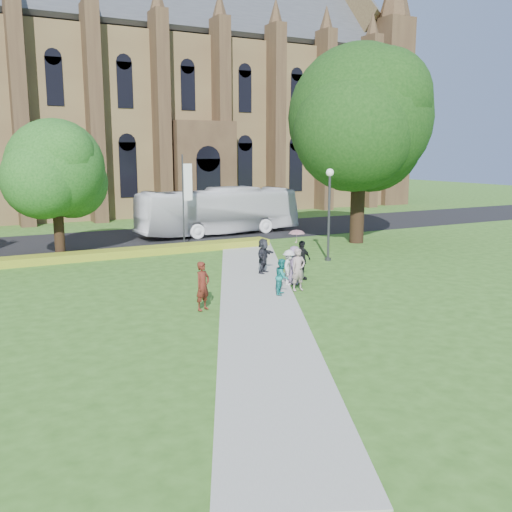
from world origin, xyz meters
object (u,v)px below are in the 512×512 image
pedestrian_0 (203,286)px  large_tree (360,118)px  streetlamp (329,203)px  tour_coach (219,211)px

pedestrian_0 → large_tree: bearing=7.6°
streetlamp → tour_coach: streetlamp is taller
tour_coach → large_tree: bearing=-143.0°
streetlamp → large_tree: 8.73m
streetlamp → pedestrian_0: (-10.42, -6.41, -2.29)m
tour_coach → streetlamp: bearing=-177.5°
streetlamp → large_tree: bearing=39.3°
pedestrian_0 → tour_coach: bearing=37.4°
large_tree → tour_coach: large_tree is taller
streetlamp → pedestrian_0: 12.45m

